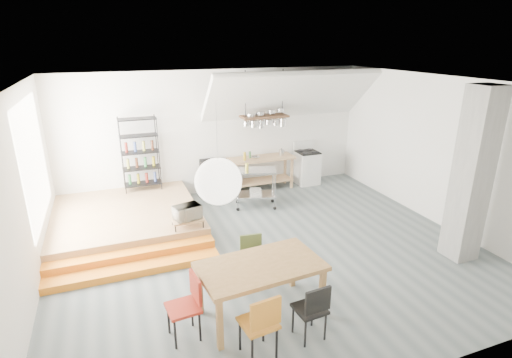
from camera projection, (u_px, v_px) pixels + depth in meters
name	position (u px, v px, depth m)	size (l,w,h in m)	color
floor	(268.00, 249.00, 7.83)	(8.00, 8.00, 0.00)	#545F61
wall_back	(217.00, 133.00, 10.39)	(8.00, 0.04, 3.20)	silver
wall_left	(22.00, 202.00, 5.96)	(0.04, 7.00, 3.20)	silver
wall_right	(439.00, 151.00, 8.65)	(0.04, 7.00, 3.20)	silver
ceiling	(269.00, 83.00, 6.78)	(8.00, 7.00, 0.02)	white
slope_ceiling	(290.00, 95.00, 10.15)	(4.40, 1.80, 0.15)	white
window_pane	(34.00, 162.00, 7.23)	(0.02, 2.50, 2.20)	white
platform	(127.00, 219.00, 8.69)	(3.00, 3.00, 0.40)	#A17C50
step_lower	(135.00, 270.00, 7.02)	(3.00, 0.35, 0.13)	orange
step_upper	(133.00, 257.00, 7.30)	(3.00, 0.35, 0.27)	orange
concrete_column	(472.00, 176.00, 7.09)	(0.50, 0.50, 3.20)	slate
kitchen_counter	(261.00, 167.00, 10.78)	(1.80, 0.60, 0.91)	#A17C50
stove	(307.00, 167.00, 11.30)	(0.60, 0.60, 1.18)	white
pot_rack	(266.00, 119.00, 10.14)	(1.20, 0.50, 1.43)	#3F2819
wire_shelving	(140.00, 153.00, 9.55)	(0.88, 0.38, 1.80)	black
microwave_shelf	(188.00, 219.00, 7.85)	(0.60, 0.40, 0.16)	#A17C50
paper_lantern	(218.00, 181.00, 5.03)	(0.60, 0.60, 0.60)	white
dining_table	(261.00, 270.00, 5.75)	(1.85, 1.14, 0.84)	brown
chair_mustard	(261.00, 321.00, 4.97)	(0.49, 0.49, 0.96)	#AA681D
chair_black	(313.00, 307.00, 5.31)	(0.43, 0.43, 0.87)	black
chair_olive	(252.00, 256.00, 6.60)	(0.43, 0.43, 0.85)	#4C5A2A
chair_red	(188.00, 302.00, 5.38)	(0.46, 0.46, 0.93)	#9F2516
rolling_cart	(256.00, 183.00, 9.64)	(1.07, 0.79, 0.95)	silver
mini_fridge	(213.00, 178.00, 10.42)	(0.55, 0.55, 0.94)	black
microwave	(187.00, 212.00, 7.79)	(0.50, 0.34, 0.28)	beige
bowl	(255.00, 158.00, 10.57)	(0.23, 0.23, 0.06)	silver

